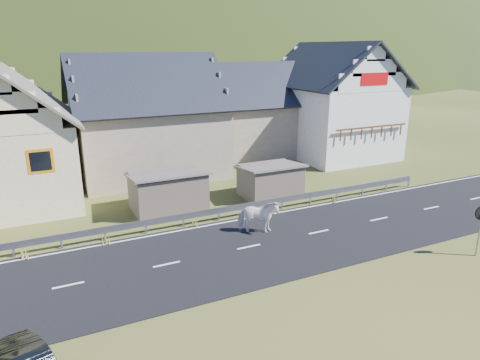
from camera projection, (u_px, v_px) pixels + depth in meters
ground at (249, 248)px, 20.21m from camera, size 160.00×160.00×0.00m
road at (249, 247)px, 20.20m from camera, size 60.00×7.00×0.04m
lane_markings at (249, 247)px, 20.19m from camera, size 60.00×6.60×0.01m
guardrail at (219, 211)px, 23.22m from camera, size 28.10×0.09×0.75m
shed_left at (168, 192)px, 24.67m from camera, size 4.30×3.30×2.40m
shed_right at (270, 181)px, 26.93m from camera, size 3.80×2.90×2.20m
house_cream at (7, 131)px, 25.18m from camera, size 7.80×9.80×8.30m
house_stone_a at (146, 111)px, 31.37m from camera, size 10.80×9.80×8.90m
house_stone_b at (254, 105)px, 37.32m from camera, size 9.80×8.80×8.10m
house_white at (332, 96)px, 36.94m from camera, size 8.80×10.80×9.70m
mountain at (72, 119)px, 183.51m from camera, size 440.00×280.00×260.00m
horse at (258, 217)px, 21.50m from camera, size 1.71×2.25×1.73m
traffic_mirror at (480, 219)px, 18.97m from camera, size 0.67×0.21×2.40m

